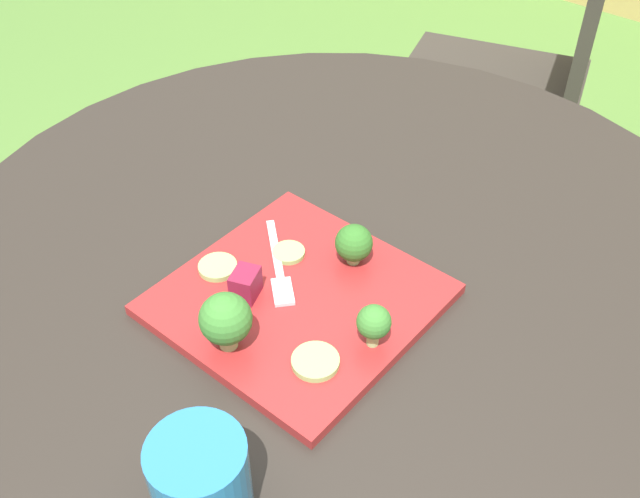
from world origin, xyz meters
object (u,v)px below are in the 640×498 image
Objects in this scene: patio_chair at (531,61)px; drinking_glass at (202,487)px; salad_plate at (298,299)px; fork at (279,269)px.

patio_chair is 8.68× the size of drinking_glass.
fork reaches higher than salad_plate.
fork is at bearing 160.08° from salad_plate.
patio_chair reaches higher than salad_plate.
drinking_glass is (0.11, -0.26, 0.04)m from salad_plate.
fork is (0.17, -1.05, 0.20)m from patio_chair.
drinking_glass is at bearing -76.12° from patio_chair.
patio_chair is at bearing 101.34° from salad_plate.
patio_chair reaches higher than drinking_glass.
fork is at bearing 120.10° from drinking_glass.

